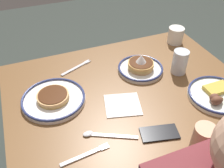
# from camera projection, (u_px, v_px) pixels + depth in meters

# --- Properties ---
(dining_table) EXTENTS (1.10, 0.82, 0.72)m
(dining_table) POSITION_uv_depth(u_px,v_px,m) (128.00, 105.00, 1.22)
(dining_table) COLOR brown
(dining_table) RESTS_ON ground_plane
(plate_near_main) EXTENTS (0.23, 0.23, 0.09)m
(plate_near_main) POSITION_uv_depth(u_px,v_px,m) (141.00, 67.00, 1.26)
(plate_near_main) COLOR silver
(plate_near_main) RESTS_ON dining_table
(plate_center_pancakes) EXTENTS (0.28, 0.28, 0.04)m
(plate_center_pancakes) POSITION_uv_depth(u_px,v_px,m) (53.00, 99.00, 1.09)
(plate_center_pancakes) COLOR white
(plate_center_pancakes) RESTS_ON dining_table
(plate_far_companion) EXTENTS (0.26, 0.26, 0.05)m
(plate_far_companion) POSITION_uv_depth(u_px,v_px,m) (217.00, 95.00, 1.11)
(plate_far_companion) COLOR white
(plate_far_companion) RESTS_ON dining_table
(coffee_mug) EXTENTS (0.10, 0.11, 0.09)m
(coffee_mug) POSITION_uv_depth(u_px,v_px,m) (176.00, 35.00, 1.46)
(coffee_mug) COLOR white
(coffee_mug) RESTS_ON dining_table
(drinking_glass) EXTENTS (0.07, 0.07, 0.12)m
(drinking_glass) POSITION_uv_depth(u_px,v_px,m) (180.00, 63.00, 1.23)
(drinking_glass) COLOR silver
(drinking_glass) RESTS_ON dining_table
(cell_phone) EXTENTS (0.16, 0.10, 0.01)m
(cell_phone) POSITION_uv_depth(u_px,v_px,m) (160.00, 133.00, 0.95)
(cell_phone) COLOR black
(cell_phone) RESTS_ON dining_table
(paper_napkin) EXTENTS (0.18, 0.17, 0.00)m
(paper_napkin) POSITION_uv_depth(u_px,v_px,m) (123.00, 105.00, 1.08)
(paper_napkin) COLOR white
(paper_napkin) RESTS_ON dining_table
(fork_near) EXTENTS (0.18, 0.09, 0.01)m
(fork_near) POSITION_uv_depth(u_px,v_px,m) (76.00, 68.00, 1.28)
(fork_near) COLOR silver
(fork_near) RESTS_ON dining_table
(fork_far) EXTENTS (0.18, 0.04, 0.01)m
(fork_far) POSITION_uv_depth(u_px,v_px,m) (85.00, 155.00, 0.88)
(fork_far) COLOR silver
(fork_far) RESTS_ON dining_table
(tea_spoon) EXTENTS (0.19, 0.10, 0.01)m
(tea_spoon) POSITION_uv_depth(u_px,v_px,m) (103.00, 135.00, 0.95)
(tea_spoon) COLOR silver
(tea_spoon) RESTS_ON dining_table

